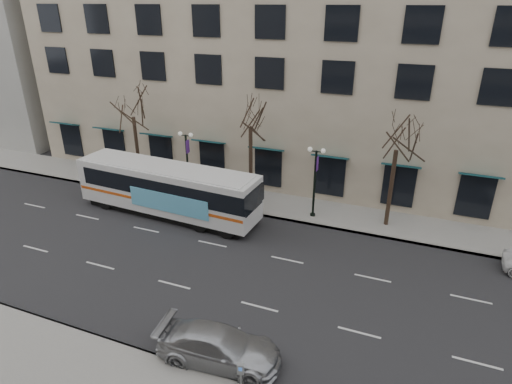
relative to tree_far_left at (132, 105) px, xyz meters
The scene contains 11 objects.
ground 14.91m from the tree_far_left, 41.35° to the right, with size 160.00×160.00×0.00m, color black.
sidewalk_far 16.40m from the tree_far_left, ahead, with size 80.00×4.00×0.15m, color gray.
building_hotel 15.52m from the tree_far_left, 56.75° to the left, with size 40.00×20.00×24.00m, color tan.
tree_far_left is the anchor object (origin of this frame).
tree_far_mid 10.00m from the tree_far_left, ahead, with size 3.60×3.60×8.55m.
tree_far_right 20.00m from the tree_far_left, ahead, with size 3.60×3.60×8.06m.
lamp_post_left 6.29m from the tree_far_left, ahead, with size 1.22×0.45×5.21m.
lamp_post_right 15.48m from the tree_far_left, ahead, with size 1.22×0.45×5.21m.
city_bus 8.07m from the tree_far_left, 36.39° to the right, with size 13.77×3.74×3.69m.
silver_car 21.80m from the tree_far_left, 45.63° to the right, with size 2.18×5.36×1.56m, color #AAACB2.
pay_station 23.50m from the tree_far_left, 44.90° to the right, with size 0.30×0.23×1.24m.
Camera 1 is at (11.22, -18.47, 14.18)m, focal length 30.00 mm.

